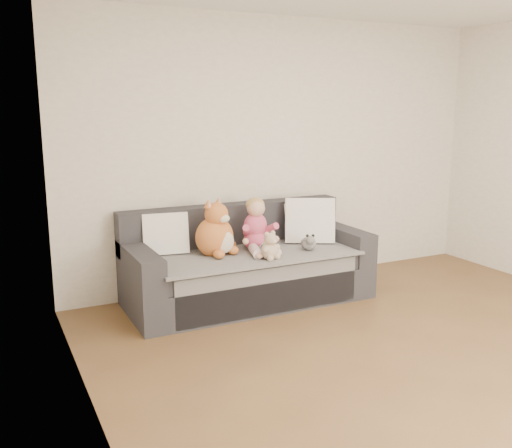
{
  "coord_description": "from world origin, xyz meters",
  "views": [
    {
      "loc": [
        -2.75,
        -2.49,
        1.77
      ],
      "look_at": [
        -0.61,
        1.87,
        0.75
      ],
      "focal_mm": 40.0,
      "sensor_mm": 36.0,
      "label": 1
    }
  ],
  "objects_px": {
    "sofa": "(247,267)",
    "plush_cat": "(216,233)",
    "teddy_bear": "(270,248)",
    "sippy_cup": "(264,248)",
    "toddler": "(257,228)"
  },
  "relations": [
    {
      "from": "sofa",
      "to": "plush_cat",
      "type": "bearing_deg",
      "value": -175.42
    },
    {
      "from": "plush_cat",
      "to": "sippy_cup",
      "type": "height_order",
      "value": "plush_cat"
    },
    {
      "from": "teddy_bear",
      "to": "sippy_cup",
      "type": "height_order",
      "value": "teddy_bear"
    },
    {
      "from": "sofa",
      "to": "toddler",
      "type": "relative_size",
      "value": 4.43
    },
    {
      "from": "plush_cat",
      "to": "teddy_bear",
      "type": "bearing_deg",
      "value": -69.25
    },
    {
      "from": "sofa",
      "to": "teddy_bear",
      "type": "height_order",
      "value": "sofa"
    },
    {
      "from": "sippy_cup",
      "to": "plush_cat",
      "type": "bearing_deg",
      "value": 151.96
    },
    {
      "from": "plush_cat",
      "to": "sippy_cup",
      "type": "bearing_deg",
      "value": -52.56
    },
    {
      "from": "plush_cat",
      "to": "teddy_bear",
      "type": "xyz_separation_m",
      "value": [
        0.35,
        -0.35,
        -0.09
      ]
    },
    {
      "from": "toddler",
      "to": "sippy_cup",
      "type": "xyz_separation_m",
      "value": [
        -0.01,
        -0.17,
        -0.14
      ]
    },
    {
      "from": "teddy_bear",
      "to": "sofa",
      "type": "bearing_deg",
      "value": 77.73
    },
    {
      "from": "teddy_bear",
      "to": "sippy_cup",
      "type": "distance_m",
      "value": 0.16
    },
    {
      "from": "toddler",
      "to": "sippy_cup",
      "type": "distance_m",
      "value": 0.23
    },
    {
      "from": "toddler",
      "to": "sippy_cup",
      "type": "relative_size",
      "value": 4.36
    },
    {
      "from": "sofa",
      "to": "plush_cat",
      "type": "relative_size",
      "value": 4.2
    }
  ]
}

